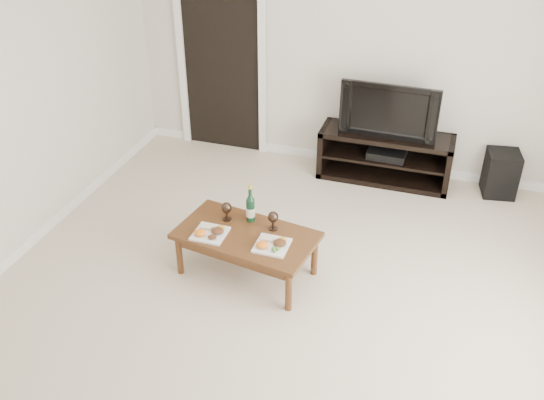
{
  "coord_description": "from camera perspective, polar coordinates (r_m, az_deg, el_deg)",
  "views": [
    {
      "loc": [
        1.03,
        -3.39,
        3.34
      ],
      "look_at": [
        -0.27,
        0.63,
        0.7
      ],
      "focal_mm": 40.0,
      "sensor_mm": 36.0,
      "label": 1
    }
  ],
  "objects": [
    {
      "name": "plate_left",
      "position": [
        5.07,
        -5.86,
        -2.93
      ],
      "size": [
        0.27,
        0.27,
        0.07
      ],
      "primitive_type": "cube",
      "color": "white",
      "rests_on": "coffee_table"
    },
    {
      "name": "goblet_left",
      "position": [
        5.22,
        -4.29,
        -1.06
      ],
      "size": [
        0.09,
        0.09,
        0.17
      ],
      "primitive_type": null,
      "color": "#32241B",
      "rests_on": "coffee_table"
    },
    {
      "name": "plate_right",
      "position": [
        4.91,
        -0.01,
        -4.08
      ],
      "size": [
        0.27,
        0.27,
        0.07
      ],
      "primitive_type": "cube",
      "color": "white",
      "rests_on": "coffee_table"
    },
    {
      "name": "doorway",
      "position": [
        7.04,
        -4.75,
        12.67
      ],
      "size": [
        0.9,
        0.02,
        2.05
      ],
      "primitive_type": "cube",
      "color": "black",
      "rests_on": "ground"
    },
    {
      "name": "coffee_table",
      "position": [
        5.2,
        -2.39,
        -5.07
      ],
      "size": [
        1.24,
        0.81,
        0.42
      ],
      "primitive_type": "cube",
      "rotation": [
        0.0,
        0.0,
        -0.16
      ],
      "color": "#532C17",
      "rests_on": "ground"
    },
    {
      "name": "back_wall",
      "position": [
        6.57,
        8.24,
        13.57
      ],
      "size": [
        5.0,
        0.04,
        2.6
      ],
      "primitive_type": "cube",
      "color": "beige",
      "rests_on": "ground"
    },
    {
      "name": "television",
      "position": [
        6.43,
        11.07,
        8.48
      ],
      "size": [
        1.01,
        0.16,
        0.58
      ],
      "primitive_type": "imported",
      "rotation": [
        0.0,
        0.0,
        -0.03
      ],
      "color": "black",
      "rests_on": "media_console"
    },
    {
      "name": "goblet_right",
      "position": [
        5.08,
        0.1,
        -1.94
      ],
      "size": [
        0.09,
        0.09,
        0.17
      ],
      "primitive_type": null,
      "color": "#32241B",
      "rests_on": "coffee_table"
    },
    {
      "name": "media_console",
      "position": [
        6.67,
        10.57,
        4.02
      ],
      "size": [
        1.41,
        0.45,
        0.55
      ],
      "primitive_type": "cube",
      "color": "black",
      "rests_on": "ground"
    },
    {
      "name": "floor",
      "position": [
        4.87,
        0.74,
        -11.32
      ],
      "size": [
        5.5,
        5.5,
        0.0
      ],
      "primitive_type": "plane",
      "color": "beige",
      "rests_on": "ground"
    },
    {
      "name": "wine_bottle",
      "position": [
        5.15,
        -2.05,
        -0.3
      ],
      "size": [
        0.07,
        0.07,
        0.35
      ],
      "primitive_type": "cylinder",
      "color": "#0E331D",
      "rests_on": "coffee_table"
    },
    {
      "name": "subwoofer",
      "position": [
        6.74,
        20.73,
        2.36
      ],
      "size": [
        0.37,
        0.37,
        0.48
      ],
      "primitive_type": "cube",
      "rotation": [
        0.0,
        0.0,
        0.16
      ],
      "color": "black",
      "rests_on": "ground"
    },
    {
      "name": "av_receiver",
      "position": [
        6.63,
        10.76,
        4.34
      ],
      "size": [
        0.41,
        0.31,
        0.08
      ],
      "primitive_type": "cube",
      "rotation": [
        0.0,
        0.0,
        -0.03
      ],
      "color": "black",
      "rests_on": "media_console"
    }
  ]
}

